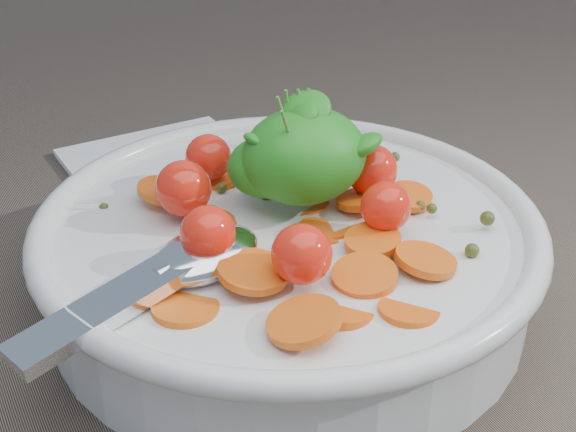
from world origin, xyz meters
name	(u,v)px	position (x,y,z in m)	size (l,w,h in m)	color
ground	(331,318)	(0.00, 0.00, 0.00)	(6.00, 6.00, 0.00)	#726151
bowl	(288,250)	(-0.01, 0.03, 0.04)	(0.33, 0.30, 0.13)	silver
napkin	(162,162)	(-0.02, 0.25, 0.00)	(0.15, 0.13, 0.01)	white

